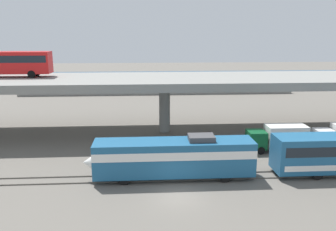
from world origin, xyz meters
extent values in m
plane|color=#605B54|center=(0.00, 0.00, 0.00)|extent=(260.00, 260.00, 0.00)
cube|color=#59544C|center=(0.00, 3.25, 0.06)|extent=(110.00, 0.12, 0.12)
cube|color=#59544C|center=(0.00, 4.75, 0.06)|extent=(110.00, 0.12, 0.12)
cube|color=#1E5984|center=(0.01, 4.00, 2.08)|extent=(14.94, 3.00, 3.20)
cube|color=white|center=(0.01, 4.00, 2.66)|extent=(14.94, 3.04, 0.77)
cone|color=white|center=(-7.46, 4.00, 1.76)|extent=(2.04, 2.85, 2.85)
cube|color=black|center=(-5.93, 4.00, 2.98)|extent=(2.04, 2.70, 1.02)
cube|color=#3F3F42|center=(2.56, 4.00, 3.93)|extent=(2.40, 1.80, 0.50)
cylinder|color=black|center=(-4.65, 2.65, 0.48)|extent=(0.96, 0.18, 0.96)
cylinder|color=black|center=(-4.65, 5.35, 0.48)|extent=(0.96, 0.18, 0.96)
cylinder|color=black|center=(4.68, 2.65, 0.48)|extent=(0.96, 0.18, 0.96)
cylinder|color=black|center=(4.68, 5.35, 0.48)|extent=(0.96, 0.18, 0.96)
cylinder|color=black|center=(13.47, 2.65, 0.46)|extent=(0.92, 0.18, 0.92)
cylinder|color=black|center=(13.47, 5.35, 0.46)|extent=(0.92, 0.18, 0.92)
cube|color=gray|center=(0.00, 20.00, 7.03)|extent=(96.00, 12.61, 1.05)
cylinder|color=gray|center=(0.00, 20.00, 3.25)|extent=(1.50, 1.50, 6.51)
cube|color=red|center=(-21.37, 21.67, 9.51)|extent=(12.00, 2.55, 2.90)
cube|color=black|center=(-21.37, 21.67, 10.03)|extent=(11.52, 2.59, 0.93)
cylinder|color=black|center=(-17.65, 20.46, 8.06)|extent=(1.00, 0.26, 1.00)
cylinder|color=black|center=(-17.65, 22.88, 8.06)|extent=(1.00, 0.26, 1.00)
cube|color=silver|center=(18.17, 10.97, 1.44)|extent=(2.00, 2.30, 2.00)
cylinder|color=black|center=(18.46, 9.88, 0.44)|extent=(0.88, 0.28, 0.88)
cylinder|color=black|center=(18.46, 12.06, 0.44)|extent=(0.88, 0.28, 0.88)
cube|color=#0C4C26|center=(10.10, 10.97, 1.44)|extent=(2.00, 2.30, 2.00)
cube|color=silver|center=(13.60, 10.97, 1.74)|extent=(4.60, 2.30, 2.60)
cylinder|color=black|center=(10.40, 9.88, 0.44)|extent=(0.88, 0.28, 0.88)
cylinder|color=black|center=(10.40, 12.06, 0.44)|extent=(0.88, 0.28, 0.88)
cylinder|color=black|center=(14.61, 9.88, 0.44)|extent=(0.88, 0.28, 0.88)
cylinder|color=black|center=(14.61, 12.06, 0.44)|extent=(0.88, 0.28, 0.88)
cube|color=gray|center=(0.00, 55.00, 0.71)|extent=(60.18, 12.85, 1.41)
cube|color=maroon|center=(-15.39, 54.94, 2.08)|extent=(4.51, 1.71, 0.70)
cube|color=#1E232B|center=(-15.17, 54.94, 2.67)|extent=(1.99, 1.50, 0.48)
cylinder|color=black|center=(-16.79, 54.12, 1.73)|extent=(0.64, 0.20, 0.64)
cylinder|color=black|center=(-16.79, 55.75, 1.73)|extent=(0.64, 0.20, 0.64)
cylinder|color=black|center=(-13.99, 54.12, 1.73)|extent=(0.64, 0.20, 0.64)
cylinder|color=black|center=(-13.99, 55.75, 1.73)|extent=(0.64, 0.20, 0.64)
cube|color=navy|center=(-0.93, 53.98, 2.08)|extent=(4.03, 1.77, 0.70)
cube|color=#1E232B|center=(-1.14, 53.98, 2.67)|extent=(1.77, 1.56, 0.48)
cylinder|color=black|center=(0.31, 54.83, 1.73)|extent=(0.64, 0.20, 0.64)
cylinder|color=black|center=(0.31, 53.14, 1.73)|extent=(0.64, 0.20, 0.64)
cylinder|color=black|center=(-2.18, 54.83, 1.73)|extent=(0.64, 0.20, 0.64)
cylinder|color=black|center=(-2.18, 53.14, 1.73)|extent=(0.64, 0.20, 0.64)
cube|color=#0C4C26|center=(9.04, 52.28, 2.08)|extent=(4.27, 1.73, 0.70)
cube|color=#1E232B|center=(9.25, 52.28, 2.67)|extent=(1.88, 1.52, 0.48)
cylinder|color=black|center=(7.71, 51.46, 1.73)|extent=(0.64, 0.20, 0.64)
cylinder|color=black|center=(7.71, 53.10, 1.73)|extent=(0.64, 0.20, 0.64)
cylinder|color=black|center=(10.36, 51.46, 1.73)|extent=(0.64, 0.20, 0.64)
cylinder|color=black|center=(10.36, 53.10, 1.73)|extent=(0.64, 0.20, 0.64)
cube|color=#0C4C26|center=(-20.87, 52.83, 2.08)|extent=(4.35, 1.87, 0.70)
cube|color=#1E232B|center=(-21.09, 52.83, 2.67)|extent=(1.91, 1.64, 0.48)
cylinder|color=black|center=(-19.52, 53.71, 1.73)|extent=(0.64, 0.20, 0.64)
cylinder|color=black|center=(-19.52, 51.94, 1.73)|extent=(0.64, 0.20, 0.64)
cylinder|color=black|center=(-22.22, 53.71, 1.73)|extent=(0.64, 0.20, 0.64)
cylinder|color=black|center=(-22.22, 51.94, 1.73)|extent=(0.64, 0.20, 0.64)
cube|color=#0C4C26|center=(22.96, 56.68, 2.08)|extent=(4.07, 1.73, 0.70)
cube|color=#1E232B|center=(23.16, 56.68, 2.67)|extent=(1.79, 1.52, 0.48)
cylinder|color=black|center=(21.70, 55.86, 1.73)|extent=(0.64, 0.20, 0.64)
cylinder|color=black|center=(21.70, 57.50, 1.73)|extent=(0.64, 0.20, 0.64)
cylinder|color=black|center=(24.22, 55.86, 1.73)|extent=(0.64, 0.20, 0.64)
cylinder|color=black|center=(24.22, 57.50, 1.73)|extent=(0.64, 0.20, 0.64)
cube|color=silver|center=(-7.40, 57.71, 2.08)|extent=(4.25, 1.70, 0.70)
cube|color=#1E232B|center=(-7.62, 57.71, 2.67)|extent=(1.87, 1.50, 0.48)
cylinder|color=black|center=(-6.09, 58.52, 1.73)|extent=(0.64, 0.20, 0.64)
cylinder|color=black|center=(-6.09, 56.90, 1.73)|extent=(0.64, 0.20, 0.64)
cylinder|color=black|center=(-8.72, 58.52, 1.73)|extent=(0.64, 0.20, 0.64)
cylinder|color=black|center=(-8.72, 56.90, 1.73)|extent=(0.64, 0.20, 0.64)
cube|color=#2D5170|center=(0.00, 78.00, 0.00)|extent=(140.00, 36.00, 0.01)
camera|label=1|loc=(-2.55, -26.85, 13.57)|focal=37.33mm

